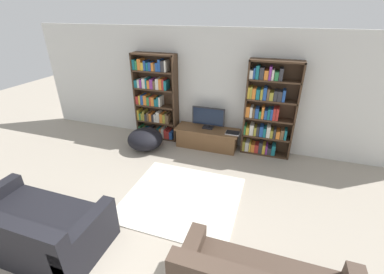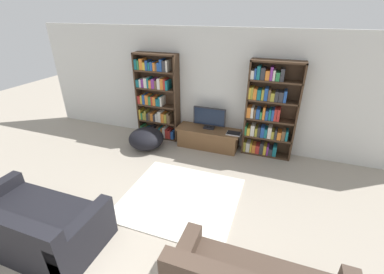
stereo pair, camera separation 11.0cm
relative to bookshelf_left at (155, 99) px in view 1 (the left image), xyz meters
name	(u,v)px [view 1 (the left image)]	position (x,y,z in m)	size (l,w,h in m)	color
wall_back	(209,89)	(1.28, 0.18, 0.31)	(8.80, 0.06, 2.60)	silver
bookshelf_left	(155,99)	(0.00, 0.00, 0.00)	(1.04, 0.30, 2.05)	#422D1E
bookshelf_right	(267,112)	(2.59, 0.00, 0.00)	(1.04, 0.30, 2.05)	#422D1E
tv_stand	(207,138)	(1.34, -0.13, -0.76)	(1.45, 0.51, 0.45)	brown
television	(208,117)	(1.34, -0.08, -0.27)	(0.74, 0.16, 0.50)	black
laptop	(233,133)	(1.94, -0.18, -0.52)	(0.31, 0.22, 0.03)	silver
area_rug	(182,198)	(1.44, -2.07, -0.98)	(1.90, 1.78, 0.02)	beige
couch_left_sectional	(35,229)	(-0.08, -3.58, -0.70)	(1.85, 0.99, 0.82)	black
beanbag_ottoman	(145,139)	(0.02, -0.67, -0.75)	(0.80, 0.80, 0.48)	black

